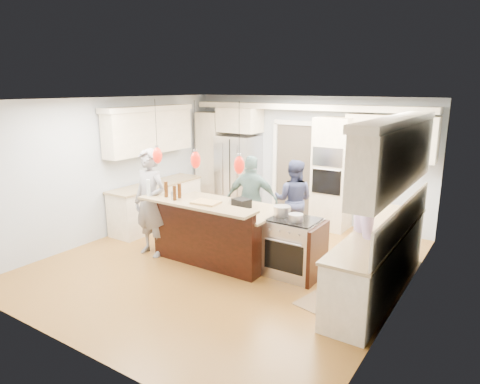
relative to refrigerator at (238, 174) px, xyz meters
The scene contains 23 objects.
ground_plane 3.19m from the refrigerator, 59.58° to the right, with size 6.00×6.00×0.00m, color #A5732D.
room_shell 3.20m from the refrigerator, 59.58° to the right, with size 5.54×6.04×2.72m.
refrigerator is the anchor object (origin of this frame).
oven_column 2.31m from the refrigerator, ahead, with size 0.72×0.69×2.30m.
back_upper_cabinets 1.12m from the refrigerator, ahead, with size 5.30×0.61×2.54m.
right_counter_run 4.63m from the refrigerator, 30.36° to the right, with size 0.64×3.10×2.51m.
left_cabinets 2.05m from the refrigerator, 115.94° to the right, with size 0.64×2.30×2.51m.
kitchen_island 2.91m from the refrigerator, 63.13° to the right, with size 2.10×1.46×1.12m.
island_range 3.71m from the refrigerator, 42.59° to the right, with size 0.82×0.71×0.92m.
pendant_lights 3.53m from the refrigerator, 67.57° to the right, with size 1.75×0.15×1.03m.
person_bar_end 3.10m from the refrigerator, 85.96° to the right, with size 0.69×0.45×1.88m, color slate.
person_far_left 2.21m from the refrigerator, 28.07° to the right, with size 0.76×0.59×1.56m, color navy.
person_far_right 2.15m from the refrigerator, 49.77° to the right, with size 0.98×0.41×1.67m, color slate.
person_range_side 4.48m from the refrigerator, 31.99° to the right, with size 1.17×0.67×1.82m, color #B997CC.
floor_rug 4.68m from the refrigerator, 40.12° to the right, with size 0.65×0.96×0.01m, color #8D6F4D.
water_bottle 3.29m from the refrigerator, 83.76° to the right, with size 0.07×0.07×0.28m, color silver.
beer_bottle_a 3.23m from the refrigerator, 78.23° to the right, with size 0.07×0.07×0.26m, color #42220B.
beer_bottle_b 3.37m from the refrigerator, 74.21° to the right, with size 0.06×0.06×0.24m, color #42220B.
beer_bottle_c 3.22m from the refrigerator, 73.92° to the right, with size 0.06×0.06×0.25m, color #42220B.
drink_can 3.33m from the refrigerator, 74.98° to the right, with size 0.07×0.07×0.14m, color #B7B7BC.
cutting_board 3.43m from the refrigerator, 64.98° to the right, with size 0.42×0.30×0.03m, color tan.
pot_large 3.46m from the refrigerator, 45.08° to the right, with size 0.27×0.27×0.16m, color #B7B7BC.
pot_small 3.77m from the refrigerator, 43.23° to the right, with size 0.22×0.22×0.11m, color #B7B7BC.
Camera 1 is at (3.87, -5.55, 2.90)m, focal length 32.00 mm.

